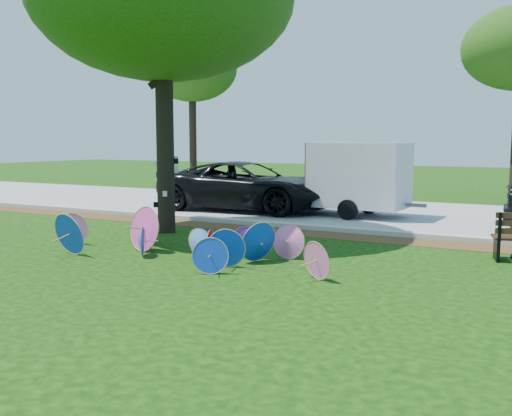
{
  "coord_description": "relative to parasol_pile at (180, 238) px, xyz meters",
  "views": [
    {
      "loc": [
        6.03,
        -8.52,
        2.31
      ],
      "look_at": [
        0.5,
        2.0,
        0.9
      ],
      "focal_mm": 40.0,
      "sensor_mm": 36.0,
      "label": 1
    }
  ],
  "objects": [
    {
      "name": "curb",
      "position": [
        0.51,
        4.54,
        -0.32
      ],
      "size": [
        90.0,
        0.3,
        0.12
      ],
      "primitive_type": "cube",
      "color": "#B7B5AD",
      "rests_on": "ground"
    },
    {
      "name": "cargo_trailer",
      "position": [
        1.29,
        7.58,
        0.89
      ],
      "size": [
        2.88,
        1.93,
        2.54
      ],
      "primitive_type": "cube",
      "rotation": [
        0.0,
        0.0,
        -0.06
      ],
      "color": "silver",
      "rests_on": "ground"
    },
    {
      "name": "black_van",
      "position": [
        -2.5,
        7.31,
        0.42
      ],
      "size": [
        5.91,
        2.93,
        1.61
      ],
      "primitive_type": "imported",
      "rotation": [
        0.0,
        0.0,
        1.62
      ],
      "color": "black",
      "rests_on": "ground"
    },
    {
      "name": "parasol_pile",
      "position": [
        0.0,
        0.0,
        0.0
      ],
      "size": [
        6.73,
        2.28,
        0.97
      ],
      "color": "blue",
      "rests_on": "ground"
    },
    {
      "name": "street",
      "position": [
        0.51,
        8.69,
        -0.38
      ],
      "size": [
        90.0,
        8.0,
        0.01
      ],
      "primitive_type": "cube",
      "color": "gray",
      "rests_on": "ground"
    },
    {
      "name": "ground",
      "position": [
        0.51,
        -0.66,
        -0.38
      ],
      "size": [
        90.0,
        90.0,
        0.0
      ],
      "primitive_type": "plane",
      "color": "black",
      "rests_on": "ground"
    },
    {
      "name": "bg_trees",
      "position": [
        2.58,
        14.49,
        5.39
      ],
      "size": [
        25.85,
        5.61,
        7.4
      ],
      "color": "black",
      "rests_on": "ground"
    },
    {
      "name": "mulch_strip",
      "position": [
        0.51,
        3.84,
        -0.38
      ],
      "size": [
        90.0,
        1.0,
        0.01
      ],
      "primitive_type": "cube",
      "color": "#472D16",
      "rests_on": "ground"
    }
  ]
}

